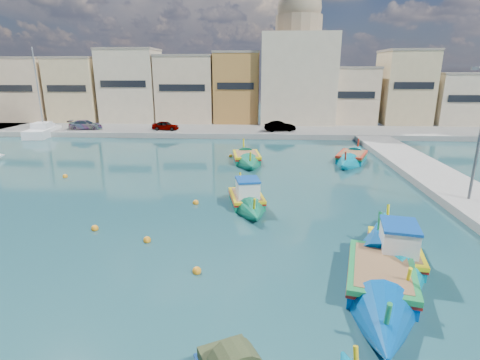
% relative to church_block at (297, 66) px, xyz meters
% --- Properties ---
extents(ground, '(160.00, 160.00, 0.00)m').
position_rel_church_block_xyz_m(ground, '(-10.00, -40.00, -8.41)').
color(ground, '#153A41').
rests_on(ground, ground).
extents(north_quay, '(80.00, 8.00, 0.60)m').
position_rel_church_block_xyz_m(north_quay, '(-10.00, -8.00, -8.11)').
color(north_quay, gray).
rests_on(north_quay, ground).
extents(north_townhouses, '(83.20, 7.87, 10.19)m').
position_rel_church_block_xyz_m(north_townhouses, '(-3.32, -0.64, -3.41)').
color(north_townhouses, '#CDB28E').
rests_on(north_townhouses, ground).
extents(church_block, '(10.00, 10.00, 19.10)m').
position_rel_church_block_xyz_m(church_block, '(0.00, 0.00, 0.00)').
color(church_block, beige).
rests_on(church_block, ground).
extents(quay_street_lamp, '(1.18, 0.16, 8.00)m').
position_rel_church_block_xyz_m(quay_street_lamp, '(7.44, -34.00, -4.07)').
color(quay_street_lamp, '#595B60').
rests_on(quay_street_lamp, ground).
extents(parked_cars, '(28.56, 2.00, 1.22)m').
position_rel_church_block_xyz_m(parked_cars, '(-16.63, -9.50, -7.22)').
color(parked_cars, '#4C1919').
rests_on(parked_cars, north_quay).
extents(luzzu_turquoise_cabin, '(3.56, 8.93, 2.80)m').
position_rel_church_block_xyz_m(luzzu_turquoise_cabin, '(0.99, -40.92, -8.07)').
color(luzzu_turquoise_cabin, '#0089A1').
rests_on(luzzu_turquoise_cabin, ground).
extents(luzzu_blue_cabin, '(3.21, 7.50, 2.58)m').
position_rel_church_block_xyz_m(luzzu_blue_cabin, '(-5.58, -34.38, -8.09)').
color(luzzu_blue_cabin, '#0B7751').
rests_on(luzzu_blue_cabin, ground).
extents(luzzu_cyan_mid, '(5.38, 9.17, 2.67)m').
position_rel_church_block_xyz_m(luzzu_cyan_mid, '(3.25, -22.63, -8.13)').
color(luzzu_cyan_mid, '#00809C').
rests_on(luzzu_cyan_mid, ground).
extents(luzzu_green, '(3.31, 8.60, 2.64)m').
position_rel_church_block_xyz_m(luzzu_green, '(-6.07, -23.36, -8.12)').
color(luzzu_green, '#0A6F4E').
rests_on(luzzu_green, ground).
extents(luzzu_blue_south, '(4.64, 10.13, 2.85)m').
position_rel_church_block_xyz_m(luzzu_blue_south, '(-0.20, -42.95, -8.11)').
color(luzzu_blue_south, '#004DA6').
rests_on(luzzu_blue_south, ground).
extents(yacht_north, '(3.45, 8.68, 11.27)m').
position_rel_church_block_xyz_m(yacht_north, '(-31.93, -9.65, -7.96)').
color(yacht_north, white).
rests_on(yacht_north, ground).
extents(mooring_buoys, '(25.53, 21.34, 0.36)m').
position_rel_church_block_xyz_m(mooring_buoys, '(-8.64, -35.08, -8.33)').
color(mooring_buoys, orange).
rests_on(mooring_buoys, ground).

